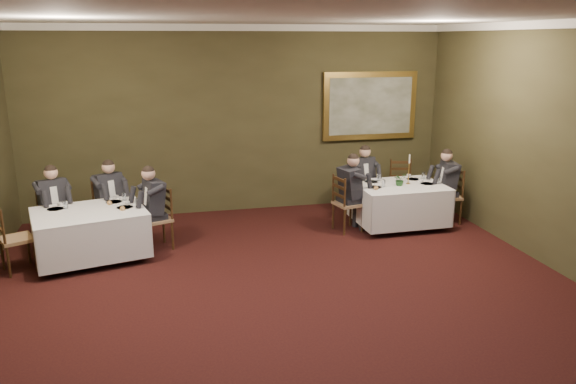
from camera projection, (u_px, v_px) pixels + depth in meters
name	position (u px, v px, depth m)	size (l,w,h in m)	color
ground	(306.00, 335.00, 6.35)	(10.00, 10.00, 0.00)	black
ceiling	(308.00, 12.00, 5.43)	(8.00, 10.00, 0.10)	silver
back_wall	(239.00, 121.00, 10.59)	(8.00, 0.10, 3.50)	#37331B
crown_molding	(308.00, 18.00, 5.44)	(8.00, 10.00, 0.12)	white
table_main	(399.00, 202.00, 9.95)	(1.57, 1.21, 0.67)	black
table_second	(90.00, 231.00, 8.45)	(1.85, 1.57, 0.67)	black
chair_main_backleft	(361.00, 200.00, 10.64)	(0.51, 0.50, 1.00)	#8F6D49
diner_main_backleft	(361.00, 189.00, 10.56)	(0.49, 0.55, 1.35)	black
chair_main_backright	(401.00, 197.00, 10.83)	(0.53, 0.51, 1.00)	#8F6D49
chair_main_endleft	(347.00, 215.00, 9.76)	(0.51, 0.52, 1.00)	#8F6D49
diner_main_endleft	(348.00, 202.00, 9.71)	(0.56, 0.50, 1.35)	black
chair_main_endright	(448.00, 207.00, 10.22)	(0.48, 0.50, 1.00)	#8F6D49
diner_main_endright	(448.00, 195.00, 10.16)	(0.54, 0.47, 1.35)	black
chair_sec_backleft	(56.00, 229.00, 9.02)	(0.57, 0.56, 1.00)	#8F6D49
diner_sec_backleft	(55.00, 216.00, 8.95)	(0.56, 0.60, 1.35)	black
chair_sec_backright	(111.00, 222.00, 9.39)	(0.59, 0.58, 1.00)	#8F6D49
diner_sec_backright	(110.00, 209.00, 9.32)	(0.58, 0.61, 1.35)	black
chair_sec_endright	(158.00, 231.00, 8.94)	(0.55, 0.56, 1.00)	#8F6D49
diner_sec_endright	(156.00, 218.00, 8.87)	(0.59, 0.54, 1.35)	black
chair_sec_endleft	(18.00, 252.00, 8.05)	(0.57, 0.58, 1.00)	#8F6D49
centerpiece	(400.00, 179.00, 9.79)	(0.22, 0.19, 0.24)	#2D5926
candlestick	(409.00, 173.00, 9.89)	(0.08, 0.08, 0.54)	#B28436
place_setting_table_main	(373.00, 180.00, 10.10)	(0.33, 0.31, 0.14)	white
place_setting_table_second	(59.00, 206.00, 8.50)	(0.33, 0.31, 0.14)	white
painting	(370.00, 106.00, 11.04)	(1.91, 0.09, 1.33)	gold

